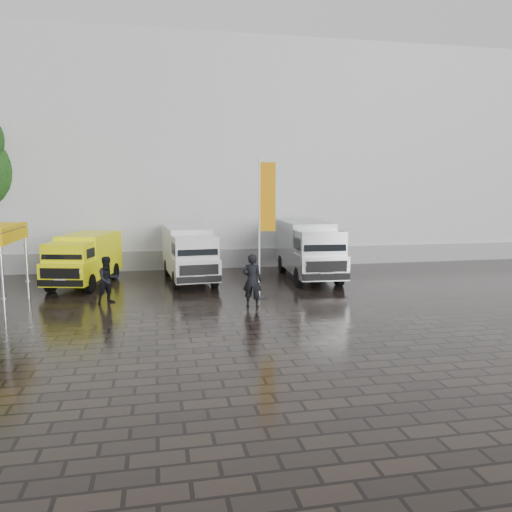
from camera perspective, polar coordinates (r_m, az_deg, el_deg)
The scene contains 10 objects.
ground at distance 19.02m, azimuth 1.57°, elevation -5.06°, with size 120.00×120.00×0.00m, color black.
exhibition_hall at distance 34.66m, azimuth -1.10°, elevation 10.75°, with size 44.00×16.00×12.00m, color silver.
hall_plinth at distance 26.99m, azimuth 1.96°, elevation -0.13°, with size 44.00×0.15×1.00m, color gray.
van_yellow at distance 22.95m, azimuth -19.07°, elevation -0.46°, with size 1.84×4.78×2.21m, color #F9FF0D, non-canonical shape.
van_white at distance 22.93m, azimuth -7.66°, elevation 0.17°, with size 1.86×5.59×2.42m, color silver, non-canonical shape.
van_silver at distance 23.48m, azimuth 6.02°, elevation 0.64°, with size 2.03×6.08×2.63m, color #9FA2A3, non-canonical shape.
flagpole at distance 19.02m, azimuth 0.92°, elevation 4.23°, with size 0.88×0.50×5.40m.
wheelie_bin at distance 27.14m, azimuth 7.34°, elevation -0.20°, with size 0.57×0.57×0.95m, color black.
person_front at distance 17.81m, azimuth -0.45°, elevation -2.79°, with size 0.70×0.46×1.92m, color black.
person_tent at distance 19.19m, azimuth -16.56°, elevation -2.63°, with size 0.84×0.66×1.74m, color black.
Camera 1 is at (-4.14, -18.07, 4.25)m, focal length 35.00 mm.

